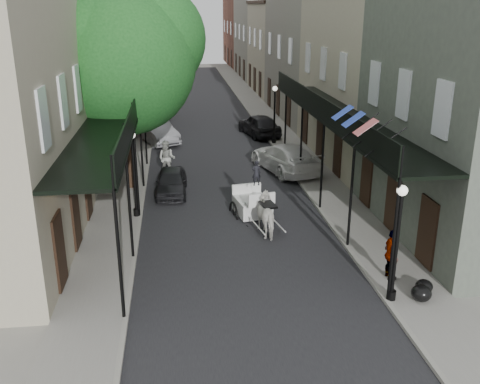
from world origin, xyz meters
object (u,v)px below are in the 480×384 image
object	(u,v)px
car_right_near	(285,158)
lamppost_right_near	(397,242)
pedestrian_sidewalk_right	(391,254)
horse	(269,215)
tree_far	(145,48)
lamppost_right_far	(274,114)
car_right_far	(259,125)
tree_near	(132,55)
pedestrian_sidewalk_left	(120,143)
lamppost_left	(134,173)
carriage	(250,190)
car_left_mid	(156,131)
car_left_far	(160,106)
car_left_near	(171,182)
pedestrian_walking	(167,159)

from	to	relation	value
car_right_near	lamppost_right_near	bearing A→B (deg)	76.78
pedestrian_sidewalk_right	horse	bearing A→B (deg)	39.50
tree_far	lamppost_right_far	bearing A→B (deg)	-36.51
car_right_far	tree_near	bearing A→B (deg)	40.63
pedestrian_sidewalk_left	car_right_far	bearing A→B (deg)	165.39
lamppost_right_near	lamppost_left	distance (m)	11.46
lamppost_right_near	pedestrian_sidewalk_left	size ratio (longest dim) A/B	2.46
carriage	car_left_mid	distance (m)	14.13
carriage	lamppost_left	bearing A→B (deg)	171.26
horse	car_right_near	bearing A→B (deg)	-115.90
car_left_far	car_right_far	bearing A→B (deg)	-62.86
pedestrian_sidewalk_left	car_left_near	xyz separation A→B (m)	(3.08, -7.12, -0.26)
car_left_near	tree_near	bearing A→B (deg)	145.91
car_left_mid	horse	bearing A→B (deg)	-94.99
lamppost_right_near	pedestrian_sidewalk_left	distance (m)	20.63
car_left_near	car_left_mid	xyz separation A→B (m)	(-1.00, 10.54, 0.17)
lamppost_right_near	lamppost_right_far	distance (m)	20.00
pedestrian_walking	tree_near	bearing A→B (deg)	-110.22
tree_near	car_left_near	bearing A→B (deg)	-36.40
lamppost_right_far	pedestrian_sidewalk_left	distance (m)	10.03
lamppost_right_near	lamppost_left	world-z (taller)	same
tree_near	horse	distance (m)	10.21
horse	car_left_mid	bearing A→B (deg)	-83.10
lamppost_left	pedestrian_walking	size ratio (longest dim) A/B	1.91
pedestrian_sidewalk_left	car_right_far	world-z (taller)	pedestrian_sidewalk_left
pedestrian_sidewalk_right	car_left_far	world-z (taller)	pedestrian_sidewalk_right
car_right_near	pedestrian_sidewalk_left	bearing A→B (deg)	-39.18
carriage	car_right_near	xyz separation A→B (m)	(2.78, 5.88, -0.25)
car_right_near	car_right_far	size ratio (longest dim) A/B	1.18
tree_near	carriage	world-z (taller)	tree_near
car_left_far	car_right_near	world-z (taller)	car_right_near
lamppost_left	lamppost_right_far	xyz separation A→B (m)	(8.20, 12.00, 0.00)
lamppost_left	car_right_far	size ratio (longest dim) A/B	0.81
tree_far	car_left_far	size ratio (longest dim) A/B	2.02
tree_near	lamppost_left	world-z (taller)	tree_near
carriage	pedestrian_sidewalk_left	size ratio (longest dim) A/B	1.75
lamppost_left	car_right_near	bearing A→B (deg)	37.93
lamppost_right_near	carriage	distance (m)	8.82
lamppost_right_near	pedestrian_sidewalk_right	size ratio (longest dim) A/B	2.15
horse	car_left_far	world-z (taller)	horse
carriage	car_right_far	size ratio (longest dim) A/B	0.58
lamppost_right_near	lamppost_right_far	world-z (taller)	same
tree_near	pedestrian_walking	distance (m)	5.94
car_left_mid	pedestrian_walking	bearing A→B (deg)	-106.23
lamppost_left	pedestrian_sidewalk_right	bearing A→B (deg)	-37.70
pedestrian_sidewalk_right	tree_far	bearing A→B (deg)	22.03
car_left_near	car_left_mid	bearing A→B (deg)	97.72
lamppost_right_near	horse	bearing A→B (deg)	116.52
carriage	pedestrian_walking	distance (m)	6.84
car_right_far	pedestrian_sidewalk_left	bearing A→B (deg)	13.18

